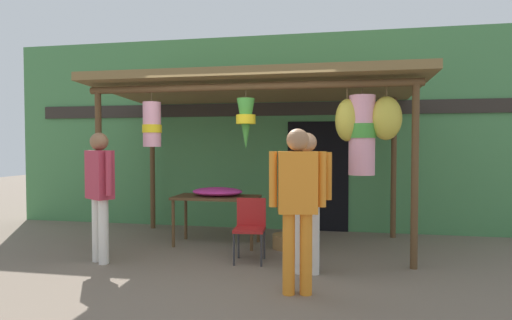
% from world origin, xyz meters
% --- Properties ---
extents(ground_plane, '(30.00, 30.00, 0.00)m').
position_xyz_m(ground_plane, '(0.00, 0.00, 0.00)').
color(ground_plane, '#756656').
extents(shop_facade, '(10.23, 0.29, 3.61)m').
position_xyz_m(shop_facade, '(0.01, 2.24, 1.80)').
color(shop_facade, '#47844C').
rests_on(shop_facade, ground_plane).
extents(market_stall_canopy, '(4.85, 2.31, 2.59)m').
position_xyz_m(market_stall_canopy, '(0.25, 0.71, 2.29)').
color(market_stall_canopy, brown).
rests_on(market_stall_canopy, ground_plane).
extents(display_table, '(1.33, 0.65, 0.77)m').
position_xyz_m(display_table, '(-0.57, 0.75, 0.68)').
color(display_table, brown).
rests_on(display_table, ground_plane).
extents(flower_heap_on_table, '(0.80, 0.56, 0.13)m').
position_xyz_m(flower_heap_on_table, '(-0.55, 0.79, 0.83)').
color(flower_heap_on_table, '#D13399').
rests_on(flower_heap_on_table, display_table).
extents(folding_chair, '(0.42, 0.42, 0.84)m').
position_xyz_m(folding_chair, '(0.13, -0.05, 0.50)').
color(folding_chair, '#AD1E1E').
rests_on(folding_chair, ground_plane).
extents(wicker_basket_by_table, '(0.41, 0.41, 0.21)m').
position_xyz_m(wicker_basket_by_table, '(0.53, 0.70, 0.11)').
color(wicker_basket_by_table, olive).
rests_on(wicker_basket_by_table, ground_plane).
extents(vendor_in_orange, '(0.59, 0.23, 1.72)m').
position_xyz_m(vendor_in_orange, '(0.92, -0.48, 1.02)').
color(vendor_in_orange, silver).
rests_on(vendor_in_orange, ground_plane).
extents(customer_foreground, '(0.52, 0.40, 1.73)m').
position_xyz_m(customer_foreground, '(-1.82, -0.50, 1.03)').
color(customer_foreground, silver).
rests_on(customer_foreground, ground_plane).
extents(shopper_by_bananas, '(0.59, 0.29, 1.74)m').
position_xyz_m(shopper_by_bananas, '(0.86, -1.20, 1.03)').
color(shopper_by_bananas, orange).
rests_on(shopper_by_bananas, ground_plane).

